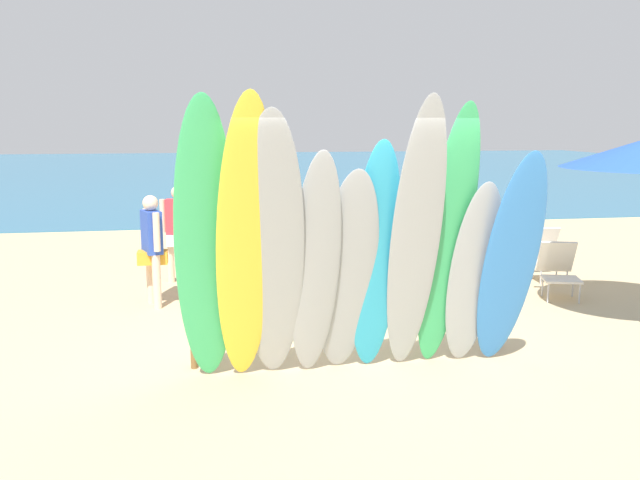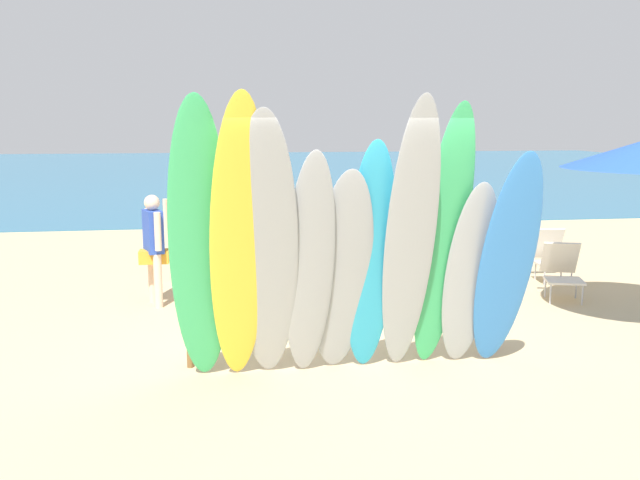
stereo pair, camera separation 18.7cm
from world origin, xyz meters
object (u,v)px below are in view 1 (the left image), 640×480
beachgoer_strolling (263,223)px  beachgoer_midbeach (179,227)px  surfboard_green_0 (206,247)px  surfboard_grey_4 (347,274)px  beach_chair_blue (545,252)px  surfboard_grey_6 (415,242)px  surfboard_grey_3 (315,269)px  surfboard_grey_2 (272,253)px  surfboard_grey_8 (473,276)px  beachgoer_by_water (388,231)px  beachgoer_photographing (236,204)px  surfboard_blue_9 (510,263)px  beachgoer_near_rack (152,243)px  surfboard_green_7 (447,241)px  surfboard_yellow_1 (245,247)px  beach_chair_red (559,268)px  surfboard_rack (349,314)px  surfboard_teal_5 (375,260)px

beachgoer_strolling → beachgoer_midbeach: (-1.27, 0.32, -0.08)m
surfboard_green_0 → surfboard_grey_4: size_ratio=1.30×
beachgoer_midbeach → beach_chair_blue: size_ratio=1.85×
surfboard_grey_6 → surfboard_grey_3: bearing=179.0°
surfboard_grey_4 → surfboard_grey_6: size_ratio=0.75×
surfboard_grey_2 → surfboard_grey_8: (2.00, 0.21, -0.33)m
beachgoer_by_water → beachgoer_strolling: beachgoer_by_water is taller
surfboard_grey_3 → surfboard_grey_8: 1.61m
beach_chair_blue → surfboard_grey_6: bearing=-126.7°
beachgoer_strolling → beachgoer_midbeach: bearing=-88.0°
surfboard_grey_6 → beachgoer_strolling: size_ratio=1.75×
surfboard_grey_4 → beachgoer_photographing: size_ratio=1.28×
surfboard_green_0 → surfboard_grey_4: 1.36m
surfboard_grey_6 → surfboard_blue_9: (0.98, 0.05, -0.24)m
surfboard_blue_9 → beachgoer_near_rack: 4.80m
surfboard_grey_3 → surfboard_grey_4: size_ratio=1.09×
surfboard_green_7 → beachgoer_by_water: 2.91m
beachgoer_photographing → beachgoer_near_rack: size_ratio=1.12×
surfboard_yellow_1 → beachgoer_photographing: surfboard_yellow_1 is taller
surfboard_blue_9 → beachgoer_photographing: 6.84m
surfboard_grey_4 → beachgoer_midbeach: surfboard_grey_4 is taller
beachgoer_by_water → beachgoer_midbeach: (-2.90, 1.52, -0.11)m
surfboard_grey_6 → beach_chair_red: 4.18m
beachgoer_by_water → surfboard_green_7: bearing=32.9°
beachgoer_strolling → surfboard_yellow_1: bearing=9.2°
surfboard_grey_4 → beachgoer_near_rack: 3.65m
surfboard_yellow_1 → surfboard_grey_2: (0.24, 0.03, -0.07)m
surfboard_green_0 → beachgoer_by_water: (2.50, 2.93, -0.38)m
beachgoer_strolling → beachgoer_photographing: bearing=-156.1°
surfboard_grey_8 → beachgoer_midbeach: bearing=125.4°
surfboard_green_0 → surfboard_green_7: 2.30m
surfboard_blue_9 → beach_chair_blue: surfboard_blue_9 is taller
surfboard_blue_9 → surfboard_rack: bearing=158.0°
surfboard_green_0 → beachgoer_photographing: bearing=84.9°
surfboard_rack → beachgoer_photographing: 5.86m
surfboard_teal_5 → beachgoer_by_water: size_ratio=1.42×
surfboard_grey_4 → beachgoer_near_rack: (-2.03, 3.02, -0.17)m
surfboard_grey_3 → beachgoer_by_water: 3.32m
surfboard_teal_5 → beachgoer_near_rack: surfboard_teal_5 is taller
surfboard_green_0 → surfboard_grey_2: (0.59, -0.11, -0.06)m
surfboard_grey_2 → beachgoer_near_rack: 3.49m
surfboard_grey_3 → beach_chair_blue: bearing=39.2°
surfboard_teal_5 → surfboard_blue_9: 1.33m
surfboard_green_0 → surfboard_grey_4: (1.32, 0.08, -0.32)m
surfboard_rack → surfboard_grey_3: (-0.46, -0.63, 0.63)m
surfboard_grey_4 → surfboard_green_7: surfboard_green_7 is taller
surfboard_grey_3 → beach_chair_blue: size_ratio=2.90×
surfboard_grey_6 → beachgoer_by_water: surfboard_grey_6 is taller
surfboard_teal_5 → surfboard_grey_8: size_ratio=1.20×
beachgoer_by_water → beachgoer_midbeach: size_ratio=1.12×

